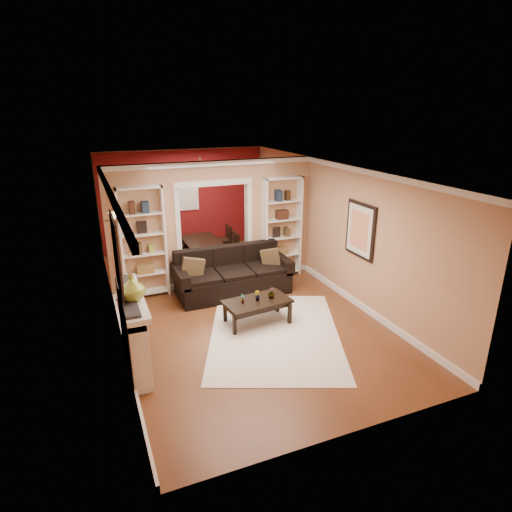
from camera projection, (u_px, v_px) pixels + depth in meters
name	position (u px, v px, depth m)	size (l,w,h in m)	color
floor	(234.00, 303.00, 8.67)	(8.00, 8.00, 0.00)	brown
ceiling	(231.00, 168.00, 7.77)	(8.00, 8.00, 0.00)	white
wall_back	(184.00, 199.00, 11.71)	(8.00, 8.00, 0.00)	tan
wall_front	(352.00, 337.00, 4.73)	(8.00, 8.00, 0.00)	tan
wall_left	(110.00, 253.00, 7.41)	(8.00, 8.00, 0.00)	tan
wall_right	(333.00, 227.00, 9.03)	(8.00, 8.00, 0.00)	tan
partition_wall	(214.00, 224.00, 9.27)	(4.50, 0.15, 2.70)	tan
red_back_panel	(184.00, 201.00, 11.69)	(4.44, 0.04, 2.64)	maroon
dining_window	(184.00, 193.00, 11.58)	(0.78, 0.03, 0.98)	#8CA5CC
area_rug	(275.00, 333.00, 7.48)	(2.21, 3.09, 0.01)	white
sofa	(233.00, 272.00, 8.96)	(2.42, 1.05, 0.95)	black
pillow_left	(193.00, 269.00, 8.56)	(0.44, 0.13, 0.44)	brown
pillow_right	(271.00, 259.00, 9.19)	(0.39, 0.11, 0.39)	brown
coffee_table	(257.00, 312.00, 7.79)	(1.18, 0.64, 0.45)	black
plant_left	(243.00, 298.00, 7.59)	(0.09, 0.06, 0.17)	#336626
plant_center	(257.00, 296.00, 7.68)	(0.10, 0.08, 0.19)	#336626
plant_right	(271.00, 293.00, 7.78)	(0.12, 0.12, 0.21)	#336626
bookshelf_left	(143.00, 243.00, 8.63)	(0.90, 0.30, 2.30)	white
bookshelf_right	(282.00, 228.00, 9.74)	(0.90, 0.30, 2.30)	white
fireplace	(135.00, 331.00, 6.41)	(0.32, 1.70, 1.16)	white
vase	(132.00, 288.00, 5.99)	(0.37, 0.37, 0.39)	olive
mirror	(117.00, 255.00, 5.96)	(0.03, 0.95, 1.10)	silver
wall_sconce	(110.00, 219.00, 7.77)	(0.18, 0.18, 0.22)	#FFE0A5
framed_art	(360.00, 230.00, 8.07)	(0.04, 0.85, 1.05)	black
dining_table	(204.00, 251.00, 10.86)	(0.88, 1.57, 0.55)	black
dining_chair_nw	(185.00, 253.00, 10.36)	(0.40, 0.40, 0.81)	black
dining_chair_ne	(228.00, 248.00, 10.76)	(0.39, 0.39, 0.79)	black
dining_chair_sw	(180.00, 245.00, 10.88)	(0.43, 0.43, 0.87)	black
dining_chair_se	(221.00, 240.00, 11.28)	(0.41, 0.41, 0.83)	black
chandelier	(195.00, 182.00, 10.35)	(0.50, 0.50, 0.30)	#3D301C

